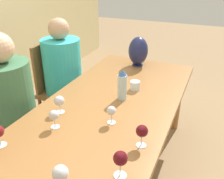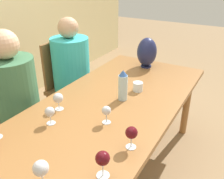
{
  "view_description": "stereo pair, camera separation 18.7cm",
  "coord_description": "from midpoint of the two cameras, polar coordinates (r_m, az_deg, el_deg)",
  "views": [
    {
      "loc": [
        -1.44,
        -0.67,
        1.65
      ],
      "look_at": [
        0.1,
        0.0,
        0.83
      ],
      "focal_mm": 40.0,
      "sensor_mm": 36.0,
      "label": 1
    },
    {
      "loc": [
        -1.36,
        -0.84,
        1.65
      ],
      "look_at": [
        0.1,
        0.0,
        0.83
      ],
      "focal_mm": 40.0,
      "sensor_mm": 36.0,
      "label": 2
    }
  ],
  "objects": [
    {
      "name": "vase",
      "position": [
        2.57,
        10.07,
        8.37
      ],
      "size": [
        0.2,
        0.2,
        0.3
      ],
      "color": "#1E234C",
      "rests_on": "dining_table"
    },
    {
      "name": "wine_glass_5",
      "position": [
        1.62,
        2.02,
        -5.05
      ],
      "size": [
        0.06,
        0.06,
        0.12
      ],
      "color": "silver",
      "rests_on": "dining_table"
    },
    {
      "name": "wine_glass_1",
      "position": [
        1.2,
        -11.53,
        -17.53
      ],
      "size": [
        0.08,
        0.08,
        0.15
      ],
      "color": "silver",
      "rests_on": "dining_table"
    },
    {
      "name": "wine_glass_2",
      "position": [
        1.23,
        2.36,
        -15.74
      ],
      "size": [
        0.07,
        0.07,
        0.15
      ],
      "color": "silver",
      "rests_on": "dining_table"
    },
    {
      "name": "chair_far",
      "position": [
        2.74,
        -8.33,
        1.41
      ],
      "size": [
        0.44,
        0.44,
        0.97
      ],
      "color": "brown",
      "rests_on": "ground_plane"
    },
    {
      "name": "wine_glass_3",
      "position": [
        1.79,
        -9.32,
        -2.09
      ],
      "size": [
        0.07,
        0.07,
        0.13
      ],
      "color": "silver",
      "rests_on": "dining_table"
    },
    {
      "name": "ground_plane",
      "position": [
        2.29,
        1.18,
        -19.92
      ],
      "size": [
        14.0,
        14.0,
        0.0
      ],
      "primitive_type": "plane",
      "color": "#937551"
    },
    {
      "name": "person_far",
      "position": [
        2.64,
        -6.95,
        3.66
      ],
      "size": [
        0.38,
        0.38,
        1.23
      ],
      "color": "#2D2D38",
      "rests_on": "ground_plane"
    },
    {
      "name": "wine_glass_0",
      "position": [
        1.64,
        -10.9,
        -5.2
      ],
      "size": [
        0.06,
        0.06,
        0.12
      ],
      "color": "silver",
      "rests_on": "dining_table"
    },
    {
      "name": "dining_table",
      "position": [
        1.88,
        1.36,
        -5.87
      ],
      "size": [
        2.23,
        0.96,
        0.73
      ],
      "color": "#936033",
      "rests_on": "ground_plane"
    },
    {
      "name": "water_tumbler",
      "position": [
        2.08,
        8.51,
        0.6
      ],
      "size": [
        0.08,
        0.08,
        0.08
      ],
      "color": "silver",
      "rests_on": "dining_table"
    },
    {
      "name": "water_bottle",
      "position": [
        1.9,
        5.32,
        0.84
      ],
      "size": [
        0.07,
        0.07,
        0.24
      ],
      "color": "#ADCCD6",
      "rests_on": "dining_table"
    },
    {
      "name": "wine_glass_6",
      "position": [
        1.42,
        8.32,
        -9.97
      ],
      "size": [
        0.07,
        0.07,
        0.14
      ],
      "color": "silver",
      "rests_on": "dining_table"
    },
    {
      "name": "chair_near",
      "position": [
        2.28,
        -19.73,
        -5.44
      ],
      "size": [
        0.44,
        0.44,
        0.97
      ],
      "color": "brown",
      "rests_on": "ground_plane"
    },
    {
      "name": "person_near",
      "position": [
        2.15,
        -18.71,
        -2.75
      ],
      "size": [
        0.39,
        0.39,
        1.25
      ],
      "color": "#2D2D38",
      "rests_on": "ground_plane"
    }
  ]
}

